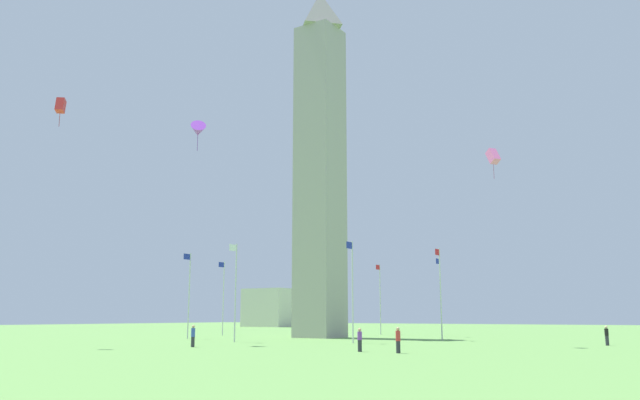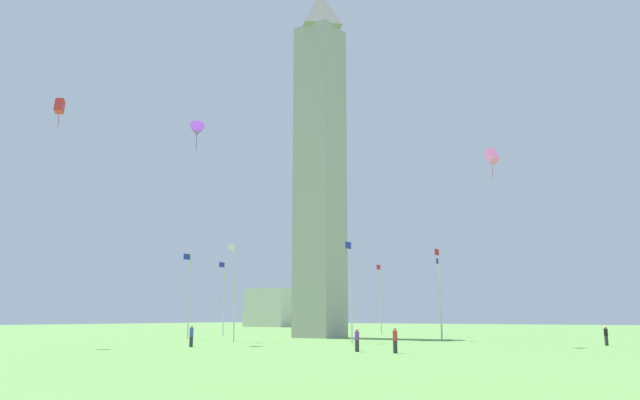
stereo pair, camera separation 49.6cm
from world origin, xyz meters
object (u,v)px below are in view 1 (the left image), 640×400
(flagpole_n, at_px, (235,288))
(person_red_shirt, at_px, (398,340))
(flagpole_ne, at_px, (352,287))
(person_black_shirt, at_px, (607,336))
(flagpole_s, at_px, (380,296))
(kite_pink_box, at_px, (493,156))
(kite_purple_delta, at_px, (198,130))
(flagpole_se, at_px, (440,294))
(flagpole_nw, at_px, (189,292))
(person_blue_shirt, at_px, (193,336))
(flagpole_w, at_px, (223,295))
(kite_red_box, at_px, (61,105))
(flagpole_e, at_px, (440,290))
(obelisk_monument, at_px, (320,156))
(person_purple_shirt, at_px, (360,340))
(flagpole_sw, at_px, (298,296))
(distant_building, at_px, (285,308))

(flagpole_n, relative_size, person_red_shirt, 5.48)
(flagpole_ne, height_order, person_black_shirt, flagpole_ne)
(flagpole_s, xyz_separation_m, kite_pink_box, (23.84, 23.97, 11.08))
(flagpole_s, bearing_deg, kite_purple_delta, -0.20)
(flagpole_se, bearing_deg, flagpole_ne, -0.00)
(flagpole_ne, distance_m, flagpole_nw, 21.14)
(person_blue_shirt, distance_m, kite_pink_box, 29.71)
(flagpole_nw, height_order, kite_purple_delta, kite_purple_delta)
(flagpole_se, relative_size, person_red_shirt, 5.48)
(flagpole_w, distance_m, kite_red_box, 35.30)
(flagpole_se, distance_m, flagpole_nw, 29.90)
(flagpole_n, bearing_deg, flagpole_e, 135.00)
(obelisk_monument, relative_size, kite_red_box, 16.65)
(flagpole_e, distance_m, flagpole_s, 21.14)
(flagpole_e, bearing_deg, person_purple_shirt, 8.12)
(flagpole_e, relative_size, person_purple_shirt, 5.82)
(flagpole_ne, bearing_deg, kite_pink_box, 97.14)
(person_purple_shirt, bearing_deg, flagpole_ne, 27.20)
(flagpole_w, bearing_deg, flagpole_s, 135.00)
(kite_purple_delta, bearing_deg, person_blue_shirt, 46.93)
(flagpole_sw, distance_m, person_blue_shirt, 37.70)
(obelisk_monument, distance_m, flagpole_e, 22.17)
(flagpole_ne, height_order, person_blue_shirt, flagpole_ne)
(flagpole_e, xyz_separation_m, kite_purple_delta, (20.65, -15.07, 14.44))
(flagpole_w, xyz_separation_m, kite_pink_box, (8.89, 38.92, 11.08))
(flagpole_n, distance_m, person_red_shirt, 23.02)
(flagpole_n, bearing_deg, flagpole_w, -135.00)
(person_blue_shirt, bearing_deg, flagpole_sw, 5.57)
(flagpole_n, relative_size, flagpole_sw, 1.00)
(person_purple_shirt, bearing_deg, person_blue_shirt, 90.78)
(flagpole_sw, height_order, kite_pink_box, kite_pink_box)
(person_red_shirt, xyz_separation_m, kite_red_box, (7.99, -27.84, 19.48))
(person_black_shirt, bearing_deg, kite_pink_box, 64.58)
(flagpole_s, distance_m, person_red_shirt, 43.48)
(flagpole_sw, distance_m, kite_red_box, 44.20)
(flagpole_s, height_order, person_black_shirt, flagpole_s)
(obelisk_monument, height_order, flagpole_w, obelisk_monument)
(flagpole_s, height_order, flagpole_sw, same)
(flagpole_se, distance_m, person_red_shirt, 35.25)
(flagpole_se, xyz_separation_m, flagpole_nw, (21.14, -21.14, 0.00))
(flagpole_e, height_order, flagpole_sw, same)
(flagpole_s, height_order, flagpole_w, same)
(flagpole_s, distance_m, flagpole_sw, 11.44)
(person_red_shirt, bearing_deg, kite_red_box, 89.75)
(kite_purple_delta, bearing_deg, person_red_shirt, 84.37)
(person_red_shirt, relative_size, person_black_shirt, 1.04)
(flagpole_n, xyz_separation_m, flagpole_s, (-29.90, 0.00, 0.00))
(flagpole_se, relative_size, person_black_shirt, 5.72)
(person_black_shirt, height_order, distant_building, distant_building)
(obelisk_monument, bearing_deg, kite_red_box, -12.12)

